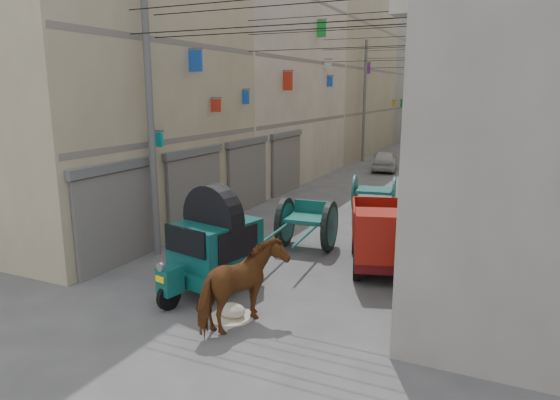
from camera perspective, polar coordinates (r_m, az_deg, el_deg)
The scene contains 17 objects.
ground at distance 9.08m, azimuth -19.92°, elevation -19.92°, with size 140.00×140.00×0.00m, color #454547.
building_row_left at distance 41.74m, azimuth 6.08°, elevation 14.68°, with size 8.00×62.00×14.00m.
building_row_right at distance 39.50m, azimuth 29.23°, elevation 13.35°, with size 8.00×62.00×14.00m.
end_cap_building at distance 71.52m, azimuth 21.03°, elevation 13.00°, with size 22.00×10.00×13.00m, color #9F967E.
shutters_left at distance 18.64m, azimuth -6.38°, elevation 2.27°, with size 0.18×14.40×2.88m.
signboards at distance 27.55m, azimuth 13.27°, elevation 9.33°, with size 8.22×40.52×5.67m.
utility_poles at distance 23.00m, azimuth 10.91°, elevation 10.32°, with size 7.40×22.20×8.00m.
overhead_cables at distance 20.57m, azimuth 9.35°, elevation 17.87°, with size 7.40×22.52×1.12m.
auto_rickshaw at distance 12.08m, azimuth -7.59°, elevation -4.96°, with size 2.00×2.91×1.98m.
tonga_cart at distance 15.21m, azimuth 3.08°, elevation -2.67°, with size 1.71×3.49×1.53m.
mini_truck at distance 13.49m, azimuth 11.45°, elevation -4.54°, with size 2.36×3.53×1.82m.
second_cart at distance 20.27m, azimuth 10.70°, elevation 0.86°, with size 1.83×1.68×1.44m.
feed_sack at distance 10.97m, azimuth -5.52°, elevation -12.45°, with size 0.60×0.48×0.30m, color beige.
horse at distance 10.28m, azimuth -4.33°, elevation -9.79°, with size 0.94×2.06×1.74m, color brown.
distant_car_white at distance 30.94m, azimuth 11.91°, elevation 4.43°, with size 1.43×3.54×1.21m, color #BDBDBD.
distant_car_grey at distance 41.67m, azimuth 19.24°, elevation 5.98°, with size 1.24×3.57×1.18m, color slate.
distant_car_green at distance 46.65m, azimuth 17.97°, elevation 6.78°, with size 1.87×4.59×1.33m, color #1F5C41.
Camera 1 is at (5.67, -5.27, 4.75)m, focal length 32.00 mm.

